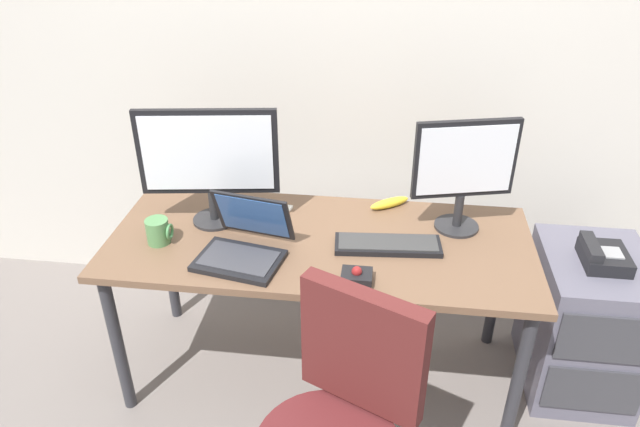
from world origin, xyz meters
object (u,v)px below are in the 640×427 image
(monitor_side, at_px, (464,168))
(file_cabinet, at_px, (583,322))
(keyboard, at_px, (388,245))
(paper_notepad, at_px, (268,215))
(trackball_mouse, at_px, (357,277))
(laptop, at_px, (244,244))
(monitor_main, at_px, (208,158))
(banana, at_px, (389,203))
(desk_phone, at_px, (603,256))
(coffee_mug, at_px, (158,231))

(monitor_side, bearing_deg, file_cabinet, -5.99)
(keyboard, distance_m, paper_notepad, 0.54)
(keyboard, distance_m, trackball_mouse, 0.26)
(file_cabinet, relative_size, paper_notepad, 3.07)
(laptop, distance_m, trackball_mouse, 0.45)
(keyboard, xyz_separation_m, paper_notepad, (-0.51, 0.17, -0.01))
(keyboard, bearing_deg, paper_notepad, 161.32)
(monitor_side, bearing_deg, trackball_mouse, -132.25)
(monitor_main, height_order, banana, monitor_main)
(desk_phone, height_order, monitor_main, monitor_main)
(file_cabinet, height_order, desk_phone, desk_phone)
(paper_notepad, bearing_deg, banana, 16.11)
(keyboard, xyz_separation_m, laptop, (-0.54, -0.12, 0.04))
(monitor_main, relative_size, laptop, 1.52)
(laptop, xyz_separation_m, coffee_mug, (-0.35, 0.05, -0.00))
(monitor_main, bearing_deg, trackball_mouse, -29.27)
(paper_notepad, xyz_separation_m, banana, (0.51, 0.15, 0.01))
(monitor_main, xyz_separation_m, banana, (0.72, 0.21, -0.27))
(file_cabinet, relative_size, keyboard, 1.52)
(monitor_side, relative_size, trackball_mouse, 4.24)
(coffee_mug, relative_size, banana, 0.53)
(monitor_main, height_order, trackball_mouse, monitor_main)
(file_cabinet, height_order, monitor_main, monitor_main)
(file_cabinet, distance_m, trackball_mouse, 1.10)
(file_cabinet, distance_m, banana, 0.97)
(monitor_main, bearing_deg, coffee_mug, -132.28)
(monitor_main, xyz_separation_m, coffee_mug, (-0.17, -0.19, -0.24))
(desk_phone, xyz_separation_m, trackball_mouse, (-0.95, -0.34, 0.06))
(file_cabinet, distance_m, keyboard, 0.95)
(file_cabinet, xyz_separation_m, monitor_side, (-0.57, 0.06, 0.67))
(laptop, xyz_separation_m, paper_notepad, (0.03, 0.29, -0.05))
(file_cabinet, bearing_deg, coffee_mug, -173.51)
(monitor_side, distance_m, paper_notepad, 0.83)
(file_cabinet, relative_size, laptop, 1.77)
(keyboard, relative_size, paper_notepad, 2.02)
(trackball_mouse, xyz_separation_m, banana, (0.10, 0.55, -0.00))
(file_cabinet, relative_size, trackball_mouse, 5.80)
(file_cabinet, distance_m, desk_phone, 0.35)
(desk_phone, distance_m, monitor_side, 0.65)
(desk_phone, relative_size, monitor_main, 0.36)
(laptop, bearing_deg, keyboard, 12.55)
(coffee_mug, height_order, paper_notepad, coffee_mug)
(paper_notepad, height_order, banana, banana)
(laptop, bearing_deg, trackball_mouse, -14.85)
(laptop, relative_size, coffee_mug, 3.56)
(paper_notepad, bearing_deg, laptop, -95.80)
(trackball_mouse, bearing_deg, laptop, 165.15)
(file_cabinet, relative_size, monitor_side, 1.37)
(monitor_main, bearing_deg, desk_phone, -0.17)
(file_cabinet, relative_size, desk_phone, 3.19)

